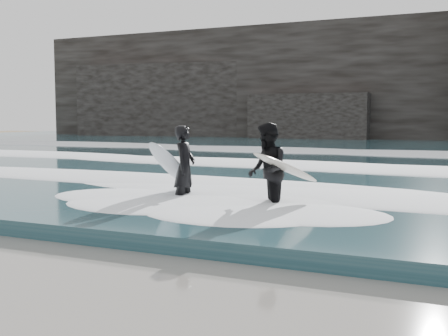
{
  "coord_description": "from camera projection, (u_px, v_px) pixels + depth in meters",
  "views": [
    {
      "loc": [
        4.97,
        -4.28,
        2.12
      ],
      "look_at": [
        -0.08,
        6.82,
        1.0
      ],
      "focal_mm": 45.0,
      "sensor_mm": 36.0,
      "label": 1
    }
  ],
  "objects": [
    {
      "name": "foam_near",
      "position": [
        262.0,
        184.0,
        14.24
      ],
      "size": [
        60.0,
        3.2,
        0.2
      ],
      "primitive_type": "ellipsoid",
      "color": "white",
      "rests_on": "sea"
    },
    {
      "name": "sea",
      "position": [
        384.0,
        151.0,
        32.4
      ],
      "size": [
        90.0,
        52.0,
        0.3
      ],
      "primitive_type": "cube",
      "color": "#22464F",
      "rests_on": "ground"
    },
    {
      "name": "surfer_right",
      "position": [
        269.0,
        170.0,
        11.65
      ],
      "size": [
        1.61,
        1.95,
        2.0
      ],
      "color": "black",
      "rests_on": "ground"
    },
    {
      "name": "headland",
      "position": [
        417.0,
        82.0,
        47.36
      ],
      "size": [
        70.0,
        9.0,
        10.0
      ],
      "primitive_type": "cube",
      "color": "black",
      "rests_on": "ground"
    },
    {
      "name": "foam_far",
      "position": [
        372.0,
        149.0,
        28.74
      ],
      "size": [
        60.0,
        4.8,
        0.3
      ],
      "primitive_type": "ellipsoid",
      "color": "white",
      "rests_on": "sea"
    },
    {
      "name": "foam_mid",
      "position": [
        329.0,
        163.0,
        20.59
      ],
      "size": [
        60.0,
        4.0,
        0.24
      ],
      "primitive_type": "ellipsoid",
      "color": "white",
      "rests_on": "sea"
    },
    {
      "name": "surfer_left",
      "position": [
        182.0,
        167.0,
        12.87
      ],
      "size": [
        0.98,
        1.82,
        1.92
      ],
      "color": "black",
      "rests_on": "ground"
    }
  ]
}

